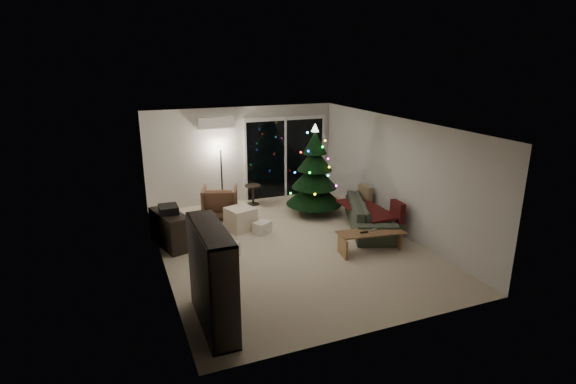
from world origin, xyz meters
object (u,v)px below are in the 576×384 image
object	(u,v)px
coffee_table	(370,241)
bookshelf	(199,280)
armchair	(220,202)
christmas_tree	(314,170)
media_cabinet	(170,229)
sofa	(370,215)

from	to	relation	value
coffee_table	bookshelf	bearing A→B (deg)	-151.48
bookshelf	armchair	xyz separation A→B (m)	(1.36, 4.45, -0.37)
armchair	christmas_tree	size ratio (longest dim) A/B	0.37
christmas_tree	coffee_table	bearing A→B (deg)	-88.07
christmas_tree	media_cabinet	bearing A→B (deg)	-168.72
bookshelf	coffee_table	bearing A→B (deg)	-1.48
media_cabinet	armchair	bearing A→B (deg)	29.49
bookshelf	armchair	size ratio (longest dim) A/B	1.81
christmas_tree	bookshelf	bearing A→B (deg)	-132.99
sofa	coffee_table	size ratio (longest dim) A/B	1.71
armchair	coffee_table	size ratio (longest dim) A/B	0.64
coffee_table	christmas_tree	distance (m)	2.62
bookshelf	coffee_table	world-z (taller)	bookshelf
sofa	coffee_table	bearing A→B (deg)	170.90
media_cabinet	christmas_tree	bearing A→B (deg)	-3.87
armchair	sofa	bearing A→B (deg)	163.35
media_cabinet	bookshelf	bearing A→B (deg)	-105.15
bookshelf	sofa	distance (m)	4.95
bookshelf	media_cabinet	xyz separation A→B (m)	(0.00, 3.11, -0.39)
armchair	sofa	world-z (taller)	armchair
coffee_table	christmas_tree	world-z (taller)	christmas_tree
bookshelf	christmas_tree	distance (m)	5.24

